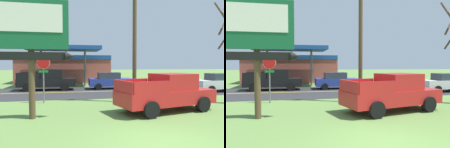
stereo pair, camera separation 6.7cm
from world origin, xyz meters
The scene contains 11 objects.
ground_plane centered at (0.00, 0.00, 0.00)m, with size 180.00×180.00×0.00m, color #5B7F3D.
road_asphalt centered at (0.00, 13.00, 0.01)m, with size 140.00×8.00×0.02m, color #2B2B2D.
road_centre_line centered at (0.00, 13.00, 0.02)m, with size 126.00×0.20×0.01m, color gold.
motel_sign centered at (-4.37, 3.87, 3.74)m, with size 3.51×0.54×5.59m.
stop_sign centered at (-4.38, 8.02, 2.03)m, with size 0.80×0.08×2.95m.
utility_pole centered at (1.30, 7.18, 4.96)m, with size 1.95×0.26×9.29m.
gas_station centered at (-3.44, 24.29, 1.94)m, with size 12.00×11.50×4.40m.
pickup_red_parked_on_lawn centered at (2.20, 4.36, 0.96)m, with size 5.52×3.18×1.96m.
pickup_black_on_road centered at (-4.77, 15.00, 0.96)m, with size 5.20×2.24×1.96m.
car_blue_mid_lane centered at (1.16, 15.00, 0.83)m, with size 4.20×2.00×1.64m.
car_white_far_lane centered at (10.32, 11.00, 0.83)m, with size 4.20×2.00×1.64m.
Camera 1 is at (-2.79, -6.21, 2.46)m, focal length 34.95 mm.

